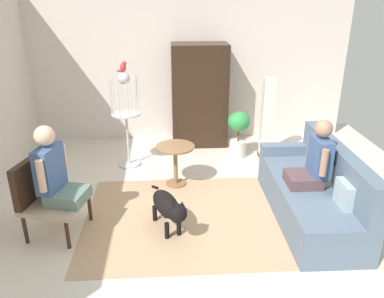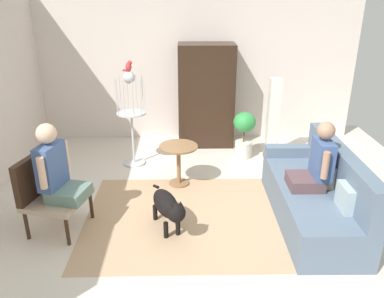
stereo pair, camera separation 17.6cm
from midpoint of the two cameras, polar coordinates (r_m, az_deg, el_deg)
name	(u,v)px [view 1 (the left image)]	position (r m, az deg, el deg)	size (l,w,h in m)	color
ground_plane	(194,219)	(4.89, -0.82, -10.40)	(7.05, 7.05, 0.00)	beige
back_wall	(183,64)	(7.21, -2.10, 12.40)	(6.07, 0.12, 2.78)	silver
area_rug	(201,217)	(4.93, 0.35, -10.07)	(2.91, 2.12, 0.01)	tan
couch	(313,193)	(5.01, 16.56, -6.26)	(0.83, 2.06, 0.93)	slate
armchair	(45,192)	(4.78, -21.99, -5.88)	(0.76, 0.80, 0.92)	#382316
person_on_couch	(315,160)	(4.79, 16.69, -1.63)	(0.47, 0.54, 0.82)	brown
person_on_armchair	(55,172)	(4.58, -20.69, -3.24)	(0.56, 0.55, 0.90)	slate
round_end_table	(175,158)	(5.53, -3.38, -1.34)	(0.55, 0.55, 0.61)	olive
dog	(168,206)	(4.53, -4.67, -8.48)	(0.46, 0.87, 0.54)	black
bird_cage_stand	(126,114)	(6.12, -10.55, 5.04)	(0.46, 0.46, 1.52)	silver
parrot	(123,67)	(5.94, -11.04, 11.84)	(0.17, 0.10, 0.17)	red
potted_plant	(239,131)	(6.51, 6.13, 2.71)	(0.37, 0.37, 0.80)	beige
column_lamp	(267,119)	(6.50, 10.26, 4.39)	(0.20, 0.20, 1.36)	#4C4742
armoire_cabinet	(199,96)	(6.93, 0.37, 7.91)	(0.98, 0.56, 1.82)	black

